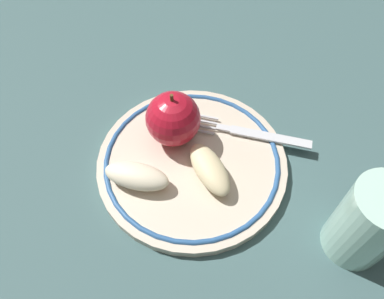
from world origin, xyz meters
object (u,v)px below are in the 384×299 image
at_px(apple_slice_front, 210,169).
at_px(fork, 242,132).
at_px(apple_slice_back, 137,176).
at_px(drinking_glass, 368,223).
at_px(plate, 192,162).
at_px(apple_red_whole, 172,119).

xyz_separation_m(apple_slice_front, fork, (-0.01, 0.07, -0.01)).
bearing_deg(fork, apple_slice_front, 69.23).
distance_m(apple_slice_back, drinking_glass, 0.24).
bearing_deg(drinking_glass, plate, -165.83).
bearing_deg(drinking_glass, apple_slice_front, -162.89).
xyz_separation_m(apple_slice_front, drinking_glass, (0.16, 0.05, 0.02)).
distance_m(apple_slice_front, drinking_glass, 0.17).
bearing_deg(apple_slice_back, fork, -136.30).
bearing_deg(apple_slice_front, apple_red_whole, -168.43).
distance_m(plate, drinking_glass, 0.20).
bearing_deg(plate, fork, 76.32).
height_order(apple_red_whole, fork, apple_red_whole).
height_order(plate, apple_slice_front, apple_slice_front).
bearing_deg(apple_slice_front, plate, -163.19).
height_order(apple_slice_front, apple_slice_back, same).
bearing_deg(drinking_glass, apple_slice_back, -152.13).
height_order(apple_red_whole, drinking_glass, drinking_glass).
xyz_separation_m(plate, drinking_glass, (0.19, 0.05, 0.04)).
relative_size(apple_red_whole, drinking_glass, 0.71).
relative_size(plate, drinking_glass, 2.21).
height_order(apple_red_whole, apple_slice_front, apple_red_whole).
bearing_deg(apple_red_whole, drinking_glass, 9.72).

